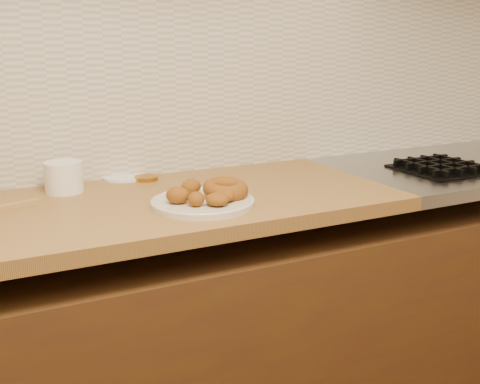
% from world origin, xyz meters
% --- Properties ---
extents(wall_back, '(4.00, 0.02, 2.70)m').
position_xyz_m(wall_back, '(0.00, 2.00, 1.35)').
color(wall_back, '#C6B993').
rests_on(wall_back, ground).
extents(base_cabinet, '(3.60, 0.60, 0.77)m').
position_xyz_m(base_cabinet, '(0.00, 1.69, 0.39)').
color(base_cabinet, '#493010').
rests_on(base_cabinet, floor).
extents(backsplash, '(3.60, 0.02, 0.60)m').
position_xyz_m(backsplash, '(0.00, 1.99, 1.20)').
color(backsplash, beige).
rests_on(backsplash, wall_back).
extents(donut_plate, '(0.27, 0.27, 0.02)m').
position_xyz_m(donut_plate, '(-0.08, 1.57, 0.91)').
color(donut_plate, beige).
rests_on(donut_plate, butcher_block).
extents(ring_donut, '(0.16, 0.16, 0.06)m').
position_xyz_m(ring_donut, '(-0.01, 1.57, 0.94)').
color(ring_donut, brown).
rests_on(ring_donut, donut_plate).
extents(fried_dough_chunks, '(0.18, 0.20, 0.04)m').
position_xyz_m(fried_dough_chunks, '(-0.10, 1.56, 0.93)').
color(fried_dough_chunks, brown).
rests_on(fried_dough_chunks, donut_plate).
extents(plastic_tub, '(0.14, 0.14, 0.09)m').
position_xyz_m(plastic_tub, '(-0.38, 1.88, 0.94)').
color(plastic_tub, white).
rests_on(plastic_tub, butcher_block).
extents(tub_lid, '(0.16, 0.16, 0.01)m').
position_xyz_m(tub_lid, '(-0.19, 1.97, 0.90)').
color(tub_lid, white).
rests_on(tub_lid, butcher_block).
extents(brass_jar_lid, '(0.10, 0.10, 0.01)m').
position_xyz_m(brass_jar_lid, '(-0.13, 1.91, 0.91)').
color(brass_jar_lid, '#AD781D').
rests_on(brass_jar_lid, butcher_block).
extents(wooden_utensil, '(0.15, 0.06, 0.01)m').
position_xyz_m(wooden_utensil, '(-0.54, 1.77, 0.91)').
color(wooden_utensil, '#9F7E46').
rests_on(wooden_utensil, butcher_block).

